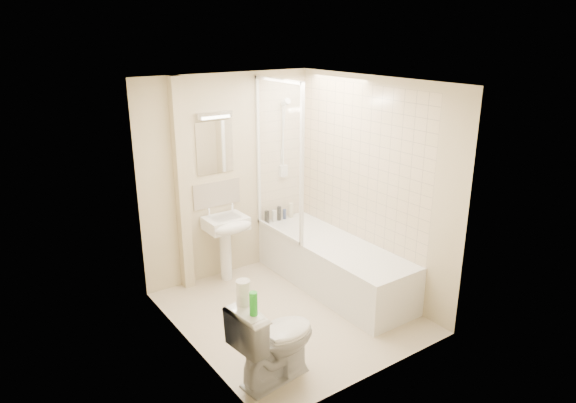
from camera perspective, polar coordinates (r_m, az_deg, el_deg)
floor at (r=5.56m, az=0.22°, el=-12.24°), size 2.50×2.50×0.00m
wall_back at (r=6.07m, az=-6.59°, el=2.69°), size 2.20×0.02×2.40m
wall_left at (r=4.55m, az=-11.18°, el=-3.06°), size 0.02×2.50×2.40m
wall_right at (r=5.73m, az=9.27°, el=1.60°), size 0.02×2.50×2.40m
ceiling at (r=4.79m, az=0.26°, el=13.21°), size 2.20×2.50×0.02m
tile_back at (r=6.38m, az=-0.67°, el=5.69°), size 0.70×0.01×1.75m
tile_right at (r=5.80m, az=7.93°, el=4.19°), size 0.01×2.10×1.75m
pipe_boxing at (r=5.76m, az=-11.72°, el=1.55°), size 0.12×0.12×2.40m
splashback at (r=6.03m, az=-7.91°, el=0.86°), size 0.60×0.02×0.30m
mirror at (r=5.89m, az=-8.13°, el=5.96°), size 0.46×0.01×0.60m
strip_light at (r=5.80m, az=-8.19°, el=9.48°), size 0.42×0.07×0.07m
bathtub at (r=5.97m, az=5.04°, el=-6.88°), size 0.70×2.10×0.55m
shower_screen at (r=5.83m, az=-1.07°, el=4.70°), size 0.04×0.92×1.80m
shower_fixture at (r=6.32m, az=-0.46°, el=6.68°), size 0.10×0.16×0.99m
pedestal_sink at (r=5.98m, az=-6.74°, el=-3.27°), size 0.47×0.45×0.91m
bottle_black_a at (r=6.39m, az=-2.36°, el=-1.74°), size 0.06×0.06×0.16m
bottle_white_a at (r=6.45m, az=-1.55°, el=-1.61°), size 0.06×0.06×0.14m
bottle_black_b at (r=6.49m, az=-0.99°, el=-1.32°), size 0.05×0.05×0.18m
bottle_blue at (r=6.54m, az=-0.40°, el=-1.41°), size 0.05×0.05×0.13m
bottle_cream at (r=6.58m, az=0.32°, el=-0.98°), size 0.06×0.06×0.19m
toilet at (r=4.46m, az=-1.47°, el=-15.06°), size 0.60×0.85×0.76m
toilet_roll_lower at (r=4.18m, az=-4.93°, el=-10.68°), size 0.12×0.12×0.09m
toilet_roll_upper at (r=4.13m, az=-5.01°, el=-9.43°), size 0.12×0.12×0.11m
green_bottle at (r=4.00m, az=-3.86°, el=-11.26°), size 0.06×0.06×0.19m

